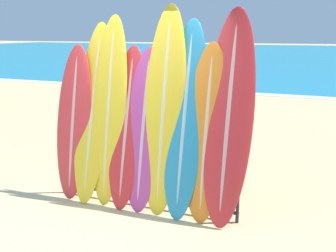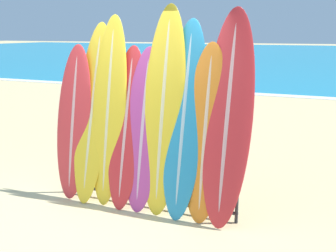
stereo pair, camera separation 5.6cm
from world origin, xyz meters
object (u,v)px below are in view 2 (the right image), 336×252
(surfboard_slot_0, at_px, (74,122))
(surfboard_slot_3, at_px, (126,128))
(surfboard_slot_1, at_px, (93,112))
(surfboard_slot_4, at_px, (143,130))
(person_near_water, at_px, (182,83))
(surfboard_slot_8, at_px, (228,118))
(surfboard_rack, at_px, (144,172))
(surfboard_slot_6, at_px, (184,120))
(surfboard_slot_2, at_px, (109,111))
(person_mid_beach, at_px, (189,77))
(surfboard_slot_7, at_px, (205,134))
(surfboard_slot_5, at_px, (163,111))

(surfboard_slot_0, distance_m, surfboard_slot_3, 0.81)
(surfboard_slot_1, distance_m, surfboard_slot_4, 0.80)
(surfboard_slot_1, relative_size, surfboard_slot_3, 1.14)
(person_near_water, bearing_deg, surfboard_slot_8, 41.08)
(surfboard_slot_3, xyz_separation_m, person_near_water, (-1.29, 5.48, -0.13))
(surfboard_slot_3, relative_size, person_near_water, 1.24)
(surfboard_slot_4, bearing_deg, surfboard_rack, -27.25)
(surfboard_slot_8, bearing_deg, surfboard_rack, -177.18)
(surfboard_slot_4, distance_m, surfboard_slot_6, 0.57)
(surfboard_slot_2, height_order, surfboard_slot_4, surfboard_slot_2)
(surfboard_slot_2, relative_size, person_mid_beach, 1.37)
(surfboard_slot_4, bearing_deg, person_mid_beach, 104.56)
(surfboard_slot_1, xyz_separation_m, person_mid_beach, (-0.91, 6.44, -0.21))
(surfboard_slot_4, bearing_deg, surfboard_slot_7, 0.38)
(surfboard_slot_0, height_order, surfboard_slot_6, surfboard_slot_6)
(surfboard_slot_1, height_order, surfboard_slot_2, surfboard_slot_2)
(surfboard_slot_2, bearing_deg, surfboard_slot_6, 0.47)
(surfboard_rack, xyz_separation_m, surfboard_slot_6, (0.53, 0.04, 0.73))
(surfboard_slot_0, bearing_deg, person_mid_beach, 95.55)
(surfboard_slot_0, relative_size, surfboard_slot_4, 1.01)
(surfboard_slot_7, relative_size, person_mid_beach, 1.19)
(person_near_water, bearing_deg, surfboard_slot_3, 28.67)
(surfboard_slot_1, relative_size, surfboard_slot_7, 1.11)
(surfboard_slot_4, distance_m, surfboard_slot_8, 1.10)
(surfboard_slot_6, height_order, person_near_water, surfboard_slot_6)
(surfboard_slot_0, bearing_deg, surfboard_slot_8, 1.30)
(surfboard_slot_1, relative_size, person_near_water, 1.42)
(surfboard_slot_7, height_order, person_mid_beach, surfboard_slot_7)
(surfboard_slot_6, bearing_deg, surfboard_slot_4, -176.07)
(surfboard_rack, xyz_separation_m, person_near_water, (-1.54, 5.49, 0.44))
(surfboard_slot_1, bearing_deg, surfboard_slot_0, -168.82)
(surfboard_rack, distance_m, surfboard_slot_0, 1.21)
(surfboard_rack, xyz_separation_m, surfboard_slot_5, (0.25, 0.05, 0.81))
(surfboard_slot_0, relative_size, surfboard_slot_3, 1.00)
(surfboard_slot_0, distance_m, surfboard_slot_6, 1.61)
(surfboard_slot_0, xyz_separation_m, surfboard_slot_5, (1.32, 0.04, 0.25))
(person_near_water, bearing_deg, surfboard_slot_2, 26.06)
(surfboard_slot_1, distance_m, surfboard_slot_5, 1.05)
(surfboard_slot_0, bearing_deg, surfboard_slot_4, 0.06)
(surfboard_slot_0, height_order, surfboard_slot_4, surfboard_slot_0)
(surfboard_slot_4, height_order, surfboard_slot_7, surfboard_slot_7)
(surfboard_slot_3, xyz_separation_m, person_mid_beach, (-1.44, 6.49, -0.06))
(surfboard_slot_6, relative_size, surfboard_slot_8, 0.95)
(surfboard_rack, distance_m, surfboard_slot_7, 1.00)
(surfboard_slot_2, distance_m, surfboard_slot_4, 0.55)
(surfboard_slot_5, distance_m, surfboard_slot_6, 0.29)
(person_mid_beach, bearing_deg, surfboard_slot_8, 120.31)
(surfboard_slot_0, height_order, surfboard_slot_5, surfboard_slot_5)
(surfboard_rack, relative_size, surfboard_slot_6, 1.03)
(surfboard_slot_8, relative_size, person_mid_beach, 1.41)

